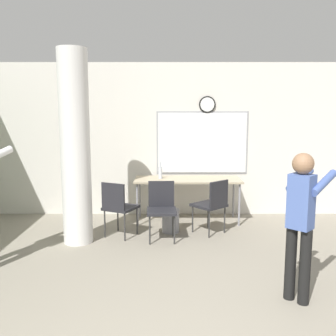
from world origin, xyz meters
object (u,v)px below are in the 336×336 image
folding_table (187,182)px  person_playing_side (301,215)px  bottle_on_table (160,172)px  chair_table_front (161,206)px  chair_table_left (118,205)px  chair_table_right (212,202)px

folding_table → person_playing_side: 2.98m
bottle_on_table → chair_table_front: (0.04, -0.93, -0.36)m
chair_table_left → chair_table_right: same height
bottle_on_table → chair_table_right: 1.14m
folding_table → chair_table_right: (0.35, -0.68, -0.20)m
folding_table → chair_table_front: size_ratio=2.11×
chair_table_right → person_playing_side: (0.63, -2.12, 0.39)m
chair_table_left → chair_table_front: (0.66, -0.07, 0.00)m
chair_table_front → person_playing_side: size_ratio=0.57×
folding_table → chair_table_left: size_ratio=2.11×
folding_table → chair_table_left: (-1.10, -0.85, -0.20)m
bottle_on_table → chair_table_right: size_ratio=0.34×
folding_table → bottle_on_table: bottle_on_table is taller
bottle_on_table → person_playing_side: (1.46, -2.81, 0.02)m
bottle_on_table → chair_table_right: (0.83, -0.69, -0.36)m
folding_table → chair_table_left: bearing=-142.5°
folding_table → chair_table_right: 0.80m
chair_table_front → folding_table: bearing=64.5°
chair_table_right → person_playing_side: size_ratio=0.57×
folding_table → bottle_on_table: bearing=178.9°
folding_table → chair_table_right: chair_table_right is taller
chair_table_front → bottle_on_table: bearing=92.3°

